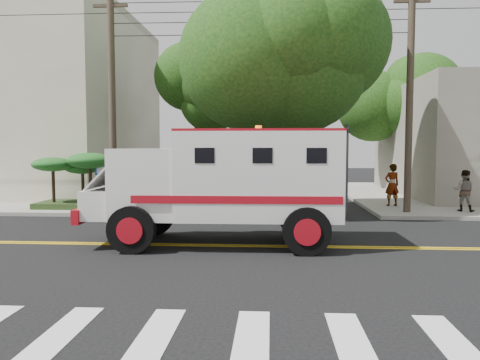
{
  "coord_description": "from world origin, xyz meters",
  "views": [
    {
      "loc": [
        0.86,
        -12.78,
        2.73
      ],
      "look_at": [
        -0.21,
        3.32,
        1.6
      ],
      "focal_mm": 35.0,
      "sensor_mm": 36.0,
      "label": 1
    }
  ],
  "objects": [
    {
      "name": "utility_pole_right",
      "position": [
        6.3,
        6.2,
        4.5
      ],
      "size": [
        0.28,
        0.28,
        9.0
      ],
      "primitive_type": "cylinder",
      "color": "#382D23",
      "rests_on": "ground"
    },
    {
      "name": "building_left",
      "position": [
        -15.5,
        15.0,
        5.15
      ],
      "size": [
        16.0,
        14.0,
        10.0
      ],
      "primitive_type": "cube",
      "color": "#B8B297",
      "rests_on": "sidewalk_nw"
    },
    {
      "name": "palm_planter",
      "position": [
        -7.44,
        6.62,
        1.65
      ],
      "size": [
        3.52,
        2.63,
        2.36
      ],
      "color": "#1E3314",
      "rests_on": "sidewalk_nw"
    },
    {
      "name": "accessibility_sign",
      "position": [
        -6.2,
        6.17,
        1.37
      ],
      "size": [
        0.45,
        0.1,
        2.02
      ],
      "color": "#3F3F42",
      "rests_on": "ground"
    },
    {
      "name": "sidewalk_nw",
      "position": [
        -13.5,
        13.5,
        0.07
      ],
      "size": [
        17.0,
        17.0,
        0.15
      ],
      "primitive_type": "cube",
      "color": "gray",
      "rests_on": "ground"
    },
    {
      "name": "tree_right",
      "position": [
        8.84,
        15.77,
        6.09
      ],
      "size": [
        4.8,
        4.5,
        8.2
      ],
      "color": "black",
      "rests_on": "ground"
    },
    {
      "name": "traffic_signal",
      "position": [
        3.8,
        5.6,
        2.23
      ],
      "size": [
        0.15,
        0.18,
        3.6
      ],
      "color": "#3F3F42",
      "rests_on": "ground"
    },
    {
      "name": "ground",
      "position": [
        0.0,
        0.0,
        0.0
      ],
      "size": [
        100.0,
        100.0,
        0.0
      ],
      "primitive_type": "plane",
      "color": "black",
      "rests_on": "ground"
    },
    {
      "name": "pedestrian_b",
      "position": [
        8.64,
        6.52,
        0.99
      ],
      "size": [
        1.02,
        0.95,
        1.67
      ],
      "primitive_type": "imported",
      "rotation": [
        0.0,
        0.0,
        2.63
      ],
      "color": "gray",
      "rests_on": "sidewalk_ne"
    },
    {
      "name": "tree_main",
      "position": [
        1.94,
        6.21,
        7.2
      ],
      "size": [
        6.08,
        5.7,
        9.85
      ],
      "color": "black",
      "rests_on": "ground"
    },
    {
      "name": "tree_left",
      "position": [
        -2.68,
        11.79,
        5.73
      ],
      "size": [
        4.48,
        4.2,
        7.7
      ],
      "color": "black",
      "rests_on": "ground"
    },
    {
      "name": "armored_truck",
      "position": [
        -0.4,
        0.21,
        1.83
      ],
      "size": [
        7.1,
        2.98,
        3.21
      ],
      "rotation": [
        0.0,
        0.0,
        0.02
      ],
      "color": "silver",
      "rests_on": "ground"
    },
    {
      "name": "utility_pole_left",
      "position": [
        -5.6,
        6.0,
        4.5
      ],
      "size": [
        0.28,
        0.28,
        9.0
      ],
      "primitive_type": "cylinder",
      "color": "#382D23",
      "rests_on": "ground"
    },
    {
      "name": "pedestrian_a",
      "position": [
        6.19,
        8.15,
        1.08
      ],
      "size": [
        0.77,
        0.6,
        1.86
      ],
      "primitive_type": "imported",
      "rotation": [
        0.0,
        0.0,
        3.4
      ],
      "color": "gray",
      "rests_on": "sidewalk_ne"
    }
  ]
}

